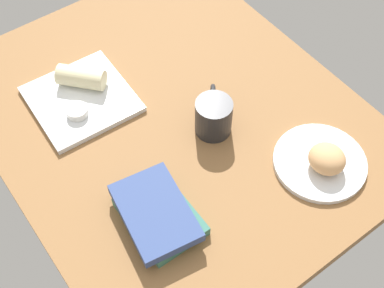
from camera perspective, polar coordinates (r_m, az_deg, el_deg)
dining_table at (r=140.21cm, az=-2.26°, el=2.89°), size 110.00×90.00×4.00cm
round_plate at (r=132.27cm, az=13.85°, el=-1.95°), size 23.13×23.13×1.40cm
scone_pastry at (r=128.53cm, az=14.61°, el=-1.59°), size 10.26×9.83×6.26cm
square_plate at (r=143.77cm, az=-12.06°, el=4.84°), size 26.77×26.77×1.60cm
sauce_cup at (r=138.67cm, az=-12.51°, el=3.55°), size 5.67×5.67×2.21cm
breakfast_wrap at (r=144.09cm, az=-12.08°, el=7.18°), size 13.39×12.83×5.70cm
book_stack at (r=118.85cm, az=-3.79°, el=-7.72°), size 23.25×17.45×5.60cm
coffee_mug at (r=131.58cm, az=2.38°, el=3.15°), size 13.18×11.14×10.07cm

